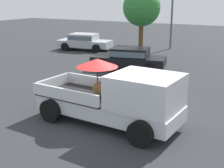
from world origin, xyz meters
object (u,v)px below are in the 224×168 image
at_px(parked_sedan_near, 129,58).
at_px(motel_sign, 172,4).
at_px(pickup_truck_main, 120,98).
at_px(parked_sedan_far, 84,41).

relative_size(parked_sedan_near, motel_sign, 0.89).
relative_size(pickup_truck_main, parked_sedan_far, 1.14).
bearing_deg(pickup_truck_main, parked_sedan_far, 131.55).
height_order(parked_sedan_near, parked_sedan_far, same).
height_order(parked_sedan_near, motel_sign, motel_sign).
bearing_deg(pickup_truck_main, parked_sedan_near, 116.88).
xyz_separation_m(parked_sedan_near, parked_sedan_far, (-6.24, 4.64, 0.00)).
bearing_deg(parked_sedan_near, motel_sign, -100.66).
distance_m(parked_sedan_near, motel_sign, 9.09).
height_order(pickup_truck_main, parked_sedan_far, pickup_truck_main).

